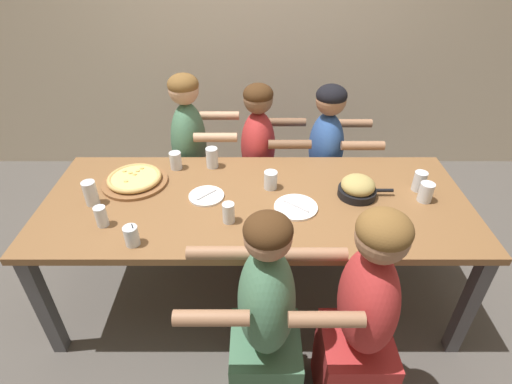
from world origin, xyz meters
name	(u,v)px	position (x,y,z in m)	size (l,w,h in m)	color
ground_plane	(256,292)	(0.00, 0.00, 0.00)	(18.00, 18.00, 0.00)	#514C47
dining_table	(256,210)	(0.00, 0.00, 0.68)	(2.35, 0.94, 0.75)	brown
pizza_board_main	(135,180)	(-0.71, 0.17, 0.78)	(0.38, 0.38, 0.05)	brown
skillet_bowl	(358,188)	(0.57, 0.04, 0.80)	(0.31, 0.21, 0.12)	black
empty_plate_a	(206,196)	(-0.28, 0.02, 0.76)	(0.20, 0.20, 0.02)	white
empty_plate_b	(296,207)	(0.21, -0.08, 0.76)	(0.24, 0.24, 0.02)	white
cocktail_glass_blue	(132,237)	(-0.59, -0.36, 0.80)	(0.07, 0.07, 0.13)	silver
drinking_glass_a	(176,162)	(-0.50, 0.33, 0.80)	(0.07, 0.07, 0.11)	silver
drinking_glass_b	(229,214)	(-0.14, -0.19, 0.80)	(0.06, 0.06, 0.11)	silver
drinking_glass_c	(102,218)	(-0.78, -0.22, 0.80)	(0.06, 0.06, 0.11)	silver
drinking_glass_d	(91,194)	(-0.89, -0.04, 0.82)	(0.07, 0.07, 0.14)	silver
drinking_glass_e	(419,182)	(0.93, 0.10, 0.80)	(0.07, 0.07, 0.12)	silver
drinking_glass_f	(271,181)	(0.08, 0.12, 0.80)	(0.08, 0.08, 0.11)	silver
drinking_glass_g	(426,193)	(0.93, -0.01, 0.80)	(0.08, 0.08, 0.11)	silver
drinking_glass_h	(212,159)	(-0.27, 0.35, 0.81)	(0.07, 0.07, 0.13)	silver
diner_far_midleft	(192,164)	(-0.46, 0.69, 0.57)	(0.51, 0.40, 1.23)	#477556
diner_near_midright	(360,328)	(0.46, -0.69, 0.55)	(0.51, 0.40, 1.19)	#B22D2D
diner_far_center	(259,168)	(0.02, 0.69, 0.54)	(0.51, 0.40, 1.17)	#B22D2D
diner_far_midright	(324,168)	(0.50, 0.69, 0.54)	(0.51, 0.40, 1.16)	#2D5193
diner_near_center	(265,330)	(0.04, -0.69, 0.53)	(0.51, 0.40, 1.18)	#477556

